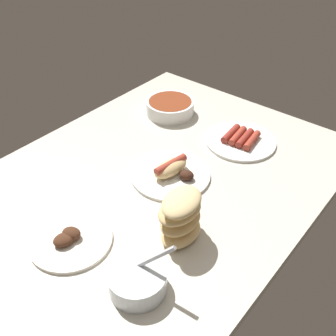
{
  "coord_description": "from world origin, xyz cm",
  "views": [
    {
      "loc": [
        -71.01,
        -63.17,
        78.22
      ],
      "look_at": [
        3.15,
        -2.39,
        3.0
      ],
      "focal_mm": 43.22,
      "sensor_mm": 36.0,
      "label": 1
    }
  ],
  "objects": [
    {
      "name": "bowl_coleslaw",
      "position": [
        -32.45,
        -22.72,
        3.0
      ],
      "size": [
        13.43,
        13.92,
        14.72
      ],
      "color": "silver",
      "rests_on": "ground_plane"
    },
    {
      "name": "plate_hotdog_assembled",
      "position": [
        3.62,
        -3.26,
        1.68
      ],
      "size": [
        24.34,
        24.34,
        5.61
      ],
      "color": "white",
      "rests_on": "ground_plane"
    },
    {
      "name": "bread_stack",
      "position": [
        -13.92,
        -20.45,
        7.2
      ],
      "size": [
        14.14,
        10.88,
        14.4
      ],
      "color": "#DBB77A",
      "rests_on": "ground_plane"
    },
    {
      "name": "ground_plane",
      "position": [
        0.0,
        0.0,
        -1.5
      ],
      "size": [
        120.0,
        90.0,
        3.0
      ],
      "primitive_type": "cube",
      "color": "beige"
    },
    {
      "name": "plate_grilled_meat",
      "position": [
        -33.09,
        0.34,
        0.86
      ],
      "size": [
        21.24,
        21.24,
        3.81
      ],
      "color": "white",
      "rests_on": "ground_plane"
    },
    {
      "name": "plate_sausages",
      "position": [
        32.82,
        -10.09,
        1.0
      ],
      "size": [
        23.87,
        23.87,
        3.38
      ],
      "color": "white",
      "rests_on": "ground_plane"
    },
    {
      "name": "bowl_chili",
      "position": [
        32.46,
        20.62,
        2.94
      ],
      "size": [
        17.76,
        17.76,
        5.38
      ],
      "color": "white",
      "rests_on": "ground_plane"
    }
  ]
}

